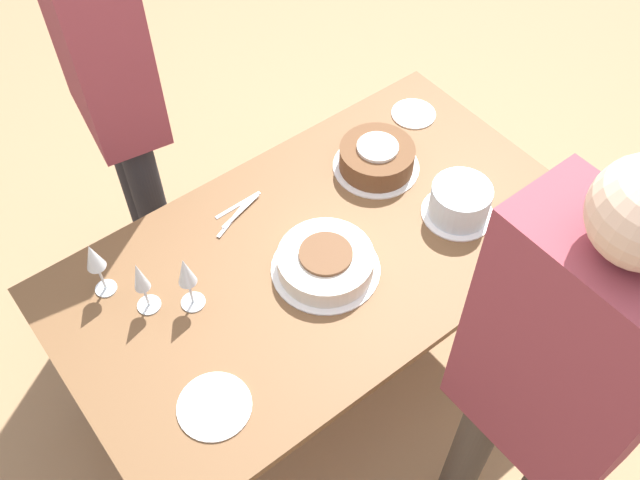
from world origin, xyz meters
name	(u,v)px	position (x,y,z in m)	size (l,w,h in m)	color
ground_plane	(320,368)	(0.00, 0.00, 0.00)	(12.00, 12.00, 0.00)	#A87F56
dining_table	(320,271)	(0.00, 0.00, 0.64)	(1.61, 0.89, 0.75)	brown
cake_center_white	(326,262)	(0.03, 0.07, 0.79)	(0.32, 0.32, 0.08)	white
cake_front_chocolate	(377,158)	(-0.36, -0.16, 0.80)	(0.29, 0.29, 0.10)	white
cake_back_decorated	(460,202)	(-0.43, 0.15, 0.81)	(0.23, 0.23, 0.12)	white
wine_glass_near	(186,274)	(0.40, -0.07, 0.89)	(0.07, 0.07, 0.20)	silver
wine_glass_far	(140,279)	(0.51, -0.14, 0.88)	(0.07, 0.07, 0.20)	silver
wine_glass_extra	(94,259)	(0.58, -0.27, 0.90)	(0.06, 0.06, 0.20)	silver
dessert_plate_left	(414,114)	(-0.63, -0.27, 0.75)	(0.16, 0.16, 0.01)	white
dessert_plate_right	(214,406)	(0.53, 0.23, 0.75)	(0.20, 0.20, 0.01)	white
fork_pile	(237,211)	(0.11, -0.28, 0.76)	(0.21, 0.09, 0.01)	silver
napkin_stack	(535,223)	(-0.59, 0.33, 0.76)	(0.16, 0.15, 0.02)	#B75B4C
person_cutting	(105,65)	(0.23, -0.78, 1.07)	(0.28, 0.43, 1.76)	#232328
person_watching	(552,383)	(-0.04, 0.77, 1.04)	(0.22, 0.40, 1.71)	#4C4238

